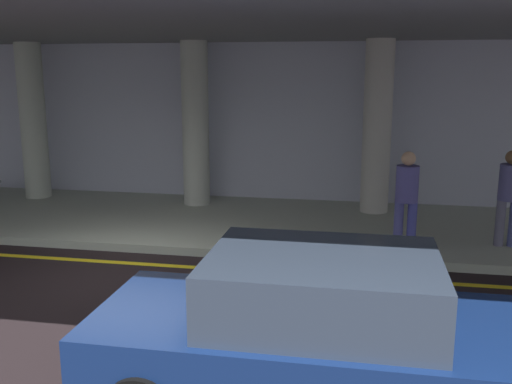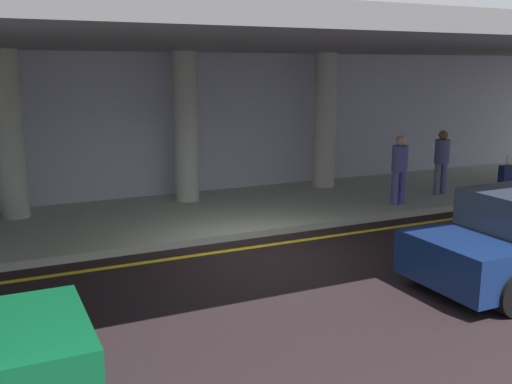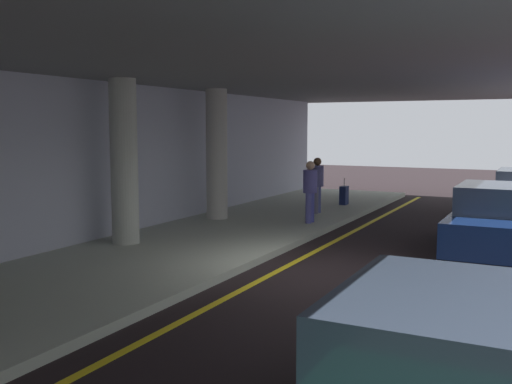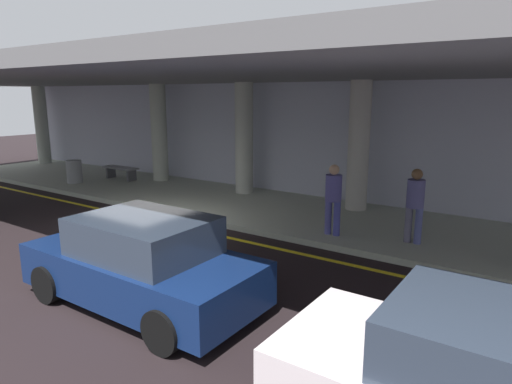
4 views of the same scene
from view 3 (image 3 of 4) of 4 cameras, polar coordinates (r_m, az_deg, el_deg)
name	(u,v)px [view 3 (image 3 of 4)]	position (r m, az deg, el deg)	size (l,w,h in m)	color
ground_plane	(305,271)	(11.29, 4.79, -7.69)	(60.00, 60.00, 0.00)	black
sidewalk	(171,251)	(12.74, -8.30, -5.78)	(26.00, 4.20, 0.15)	#AAB19F
lane_stripe_yellow	(283,268)	(11.46, 2.68, -7.44)	(26.00, 0.14, 0.01)	yellow
support_column_center	(124,162)	(13.22, -12.78, 2.90)	(0.60, 0.60, 3.65)	#A7AA9E
support_column_right_mid	(217,154)	(16.50, -3.87, 3.70)	(0.60, 0.60, 3.65)	#AFABA2
ceiling_overhang	(188,68)	(12.23, -6.64, 12.01)	(28.00, 13.20, 0.30)	slate
terminal_back_wall	(89,164)	(13.90, -16.03, 2.66)	(26.00, 0.30, 3.80)	#AAADBF
car_navy	(497,221)	(13.68, 22.51, -2.64)	(4.10, 1.92, 1.50)	#102350
traveler_with_luggage	(317,181)	(17.61, 6.01, 1.03)	(0.38, 0.38, 1.68)	slate
person_waiting_for_ride	(310,188)	(15.82, 5.32, 0.44)	(0.38, 0.38, 1.68)	#4D4E97
suitcase_upright_primary	(344,195)	(19.76, 8.60, -0.33)	(0.36, 0.22, 0.90)	#16214F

